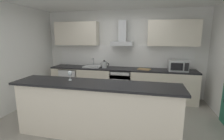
{
  "coord_description": "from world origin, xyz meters",
  "views": [
    {
      "loc": [
        0.81,
        -3.29,
        1.81
      ],
      "look_at": [
        -0.03,
        0.42,
        1.05
      ],
      "focal_mm": 26.59,
      "sensor_mm": 36.0,
      "label": 1
    }
  ],
  "objects_px": {
    "kettle": "(104,64)",
    "wine_glass": "(70,74)",
    "chopping_board": "(144,69)",
    "microwave": "(178,66)",
    "oven": "(121,83)",
    "refrigerator": "(71,81)",
    "sink": "(92,66)",
    "range_hood": "(123,38)"
  },
  "relations": [
    {
      "from": "sink",
      "to": "refrigerator",
      "type": "bearing_deg",
      "value": -178.91
    },
    {
      "from": "wine_glass",
      "to": "chopping_board",
      "type": "xyz_separation_m",
      "value": [
        1.3,
        1.94,
        -0.23
      ]
    },
    {
      "from": "oven",
      "to": "wine_glass",
      "type": "distance_m",
      "value": 2.18
    },
    {
      "from": "range_hood",
      "to": "kettle",
      "type": "bearing_deg",
      "value": -162.27
    },
    {
      "from": "wine_glass",
      "to": "refrigerator",
      "type": "bearing_deg",
      "value": 116.38
    },
    {
      "from": "wine_glass",
      "to": "chopping_board",
      "type": "height_order",
      "value": "wine_glass"
    },
    {
      "from": "refrigerator",
      "to": "chopping_board",
      "type": "xyz_separation_m",
      "value": [
        2.27,
        -0.02,
        0.49
      ]
    },
    {
      "from": "oven",
      "to": "refrigerator",
      "type": "distance_m",
      "value": 1.62
    },
    {
      "from": "range_hood",
      "to": "chopping_board",
      "type": "relative_size",
      "value": 2.12
    },
    {
      "from": "sink",
      "to": "range_hood",
      "type": "xyz_separation_m",
      "value": [
        0.9,
        0.12,
        0.86
      ]
    },
    {
      "from": "refrigerator",
      "to": "chopping_board",
      "type": "distance_m",
      "value": 2.32
    },
    {
      "from": "range_hood",
      "to": "wine_glass",
      "type": "xyz_separation_m",
      "value": [
        -0.65,
        -2.09,
        -0.65
      ]
    },
    {
      "from": "refrigerator",
      "to": "range_hood",
      "type": "distance_m",
      "value": 2.12
    },
    {
      "from": "oven",
      "to": "wine_glass",
      "type": "relative_size",
      "value": 4.5
    },
    {
      "from": "sink",
      "to": "wine_glass",
      "type": "height_order",
      "value": "wine_glass"
    },
    {
      "from": "wine_glass",
      "to": "chopping_board",
      "type": "relative_size",
      "value": 0.52
    },
    {
      "from": "range_hood",
      "to": "wine_glass",
      "type": "height_order",
      "value": "range_hood"
    },
    {
      "from": "oven",
      "to": "microwave",
      "type": "height_order",
      "value": "microwave"
    },
    {
      "from": "microwave",
      "to": "wine_glass",
      "type": "distance_m",
      "value": 2.93
    },
    {
      "from": "kettle",
      "to": "wine_glass",
      "type": "xyz_separation_m",
      "value": [
        -0.14,
        -1.93,
        0.13
      ]
    },
    {
      "from": "wine_glass",
      "to": "microwave",
      "type": "bearing_deg",
      "value": 41.32
    },
    {
      "from": "oven",
      "to": "sink",
      "type": "xyz_separation_m",
      "value": [
        -0.9,
        0.01,
        0.47
      ]
    },
    {
      "from": "microwave",
      "to": "sink",
      "type": "relative_size",
      "value": 1.0
    },
    {
      "from": "oven",
      "to": "range_hood",
      "type": "height_order",
      "value": "range_hood"
    },
    {
      "from": "microwave",
      "to": "sink",
      "type": "bearing_deg",
      "value": 179.09
    },
    {
      "from": "oven",
      "to": "chopping_board",
      "type": "relative_size",
      "value": 2.35
    },
    {
      "from": "sink",
      "to": "wine_glass",
      "type": "relative_size",
      "value": 2.81
    },
    {
      "from": "wine_glass",
      "to": "oven",
      "type": "bearing_deg",
      "value": 71.75
    },
    {
      "from": "range_hood",
      "to": "microwave",
      "type": "bearing_deg",
      "value": -5.78
    },
    {
      "from": "refrigerator",
      "to": "microwave",
      "type": "xyz_separation_m",
      "value": [
        3.17,
        -0.03,
        0.62
      ]
    },
    {
      "from": "microwave",
      "to": "range_hood",
      "type": "height_order",
      "value": "range_hood"
    },
    {
      "from": "kettle",
      "to": "oven",
      "type": "bearing_deg",
      "value": 3.78
    },
    {
      "from": "oven",
      "to": "kettle",
      "type": "bearing_deg",
      "value": -176.22
    },
    {
      "from": "sink",
      "to": "kettle",
      "type": "relative_size",
      "value": 1.73
    },
    {
      "from": "sink",
      "to": "chopping_board",
      "type": "distance_m",
      "value": 1.55
    },
    {
      "from": "microwave",
      "to": "oven",
      "type": "bearing_deg",
      "value": 178.97
    },
    {
      "from": "sink",
      "to": "wine_glass",
      "type": "xyz_separation_m",
      "value": [
        0.25,
        -1.97,
        0.21
      ]
    },
    {
      "from": "sink",
      "to": "chopping_board",
      "type": "height_order",
      "value": "sink"
    },
    {
      "from": "range_hood",
      "to": "chopping_board",
      "type": "xyz_separation_m",
      "value": [
        0.65,
        -0.15,
        -0.88
      ]
    },
    {
      "from": "refrigerator",
      "to": "range_hood",
      "type": "xyz_separation_m",
      "value": [
        1.62,
        0.13,
        1.36
      ]
    },
    {
      "from": "chopping_board",
      "to": "kettle",
      "type": "bearing_deg",
      "value": -179.51
    },
    {
      "from": "kettle",
      "to": "refrigerator",
      "type": "bearing_deg",
      "value": 178.4
    }
  ]
}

